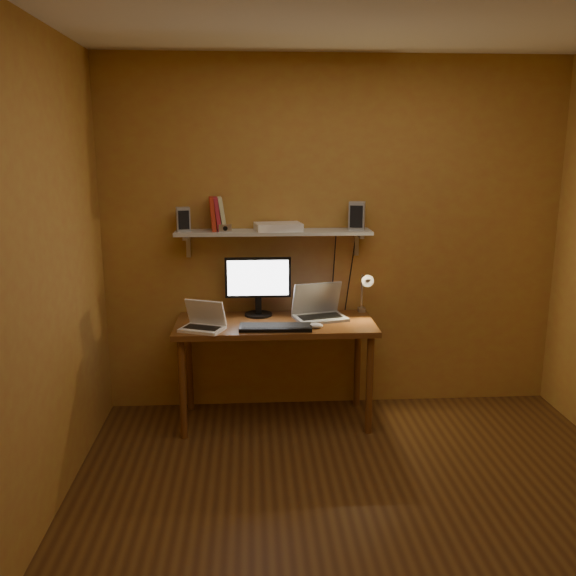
{
  "coord_description": "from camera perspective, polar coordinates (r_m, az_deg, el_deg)",
  "views": [
    {
      "loc": [
        -0.62,
        -2.86,
        1.95
      ],
      "look_at": [
        -0.37,
        1.18,
        1.02
      ],
      "focal_mm": 38.0,
      "sensor_mm": 36.0,
      "label": 1
    }
  ],
  "objects": [
    {
      "name": "room",
      "position": [
        3.0,
        8.43,
        0.31
      ],
      "size": [
        3.44,
        3.24,
        2.64
      ],
      "color": "#573616",
      "rests_on": "ground"
    },
    {
      "name": "desk",
      "position": [
        4.34,
        -1.21,
        -4.28
      ],
      "size": [
        1.4,
        0.6,
        0.75
      ],
      "color": "brown",
      "rests_on": "ground"
    },
    {
      "name": "wall_shelf",
      "position": [
        4.38,
        -1.36,
        5.2
      ],
      "size": [
        1.4,
        0.25,
        0.21
      ],
      "color": "silver",
      "rests_on": "room"
    },
    {
      "name": "monitor",
      "position": [
        4.42,
        -2.82,
        0.45
      ],
      "size": [
        0.48,
        0.2,
        0.43
      ],
      "rotation": [
        0.0,
        0.0,
        -0.0
      ],
      "color": "black",
      "rests_on": "desk"
    },
    {
      "name": "laptop",
      "position": [
        4.4,
        2.87,
        -1.95
      ],
      "size": [
        0.41,
        0.34,
        0.26
      ],
      "rotation": [
        0.0,
        0.0,
        0.25
      ],
      "color": "#919399",
      "rests_on": "desk"
    },
    {
      "name": "netbook",
      "position": [
        4.16,
        -7.89,
        -3.11
      ],
      "size": [
        0.33,
        0.29,
        0.2
      ],
      "rotation": [
        0.0,
        0.0,
        -0.39
      ],
      "color": "white",
      "rests_on": "desk"
    },
    {
      "name": "keyboard",
      "position": [
        4.14,
        -1.17,
        -3.7
      ],
      "size": [
        0.5,
        0.19,
        0.03
      ],
      "primitive_type": "cube",
      "rotation": [
        0.0,
        0.0,
        -0.05
      ],
      "color": "black",
      "rests_on": "desk"
    },
    {
      "name": "mouse",
      "position": [
        4.17,
        2.63,
        -3.53
      ],
      "size": [
        0.1,
        0.07,
        0.03
      ],
      "primitive_type": "ellipsoid",
      "rotation": [
        0.0,
        0.0,
        -0.06
      ],
      "color": "white",
      "rests_on": "desk"
    },
    {
      "name": "desk_lamp",
      "position": [
        4.45,
        7.22,
        0.01
      ],
      "size": [
        0.09,
        0.23,
        0.38
      ],
      "color": "silver",
      "rests_on": "desk"
    },
    {
      "name": "speaker_left",
      "position": [
        4.4,
        -9.79,
        6.37
      ],
      "size": [
        0.11,
        0.11,
        0.17
      ],
      "primitive_type": "cube",
      "rotation": [
        0.0,
        0.0,
        0.2
      ],
      "color": "#919399",
      "rests_on": "wall_shelf"
    },
    {
      "name": "speaker_right",
      "position": [
        4.43,
        6.46,
        6.74
      ],
      "size": [
        0.14,
        0.14,
        0.2
      ],
      "primitive_type": "cube",
      "rotation": [
        0.0,
        0.0,
        -0.25
      ],
      "color": "#919399",
      "rests_on": "wall_shelf"
    },
    {
      "name": "books",
      "position": [
        4.37,
        -6.63,
        6.9
      ],
      "size": [
        0.14,
        0.17,
        0.24
      ],
      "color": "red",
      "rests_on": "wall_shelf"
    },
    {
      "name": "shelf_camera",
      "position": [
        4.31,
        -5.91,
        5.6
      ],
      "size": [
        0.09,
        0.04,
        0.05
      ],
      "color": "silver",
      "rests_on": "wall_shelf"
    },
    {
      "name": "router",
      "position": [
        4.37,
        -0.92,
        5.76
      ],
      "size": [
        0.35,
        0.26,
        0.05
      ],
      "primitive_type": "cube",
      "rotation": [
        0.0,
        0.0,
        0.15
      ],
      "color": "white",
      "rests_on": "wall_shelf"
    }
  ]
}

